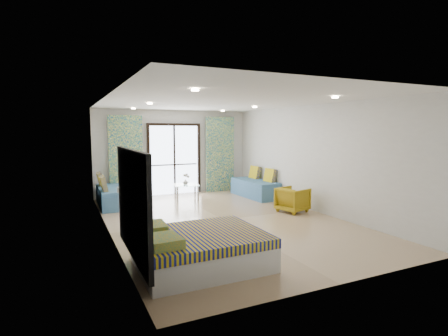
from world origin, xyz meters
name	(u,v)px	position (x,y,z in m)	size (l,w,h in m)	color
floor	(223,220)	(0.00, 0.00, 0.00)	(5.00, 7.50, 0.01)	#A18260
ceiling	(223,101)	(0.00, 0.00, 2.70)	(5.00, 7.50, 0.01)	silver
wall_back	(174,152)	(0.00, 3.75, 1.35)	(5.00, 0.01, 2.70)	silver
wall_front	(345,185)	(0.00, -3.75, 1.35)	(5.00, 0.01, 2.70)	silver
wall_left	(107,166)	(-2.50, 0.00, 1.35)	(0.01, 7.50, 2.70)	silver
wall_right	(311,158)	(2.50, 0.00, 1.35)	(0.01, 7.50, 2.70)	silver
balcony_door	(174,155)	(0.00, 3.72, 1.26)	(1.76, 0.08, 2.28)	black
balcony_rail	(174,165)	(0.00, 3.73, 0.95)	(1.52, 0.03, 0.04)	#595451
curtain_left	(126,157)	(-1.55, 3.57, 1.25)	(1.00, 0.10, 2.50)	white
curtain_right	(220,154)	(1.55, 3.57, 1.25)	(1.00, 0.10, 2.50)	white
downlight_a	(195,90)	(-1.40, -2.00, 2.67)	(0.12, 0.12, 0.02)	#FFE0B2
downlight_b	(335,97)	(1.40, -2.00, 2.67)	(0.12, 0.12, 0.02)	#FFE0B2
downlight_c	(150,104)	(-1.40, 1.00, 2.67)	(0.12, 0.12, 0.02)	#FFE0B2
downlight_d	(255,107)	(1.40, 1.00, 2.67)	(0.12, 0.12, 0.02)	#FFE0B2
downlight_e	(133,109)	(-1.40, 3.00, 2.67)	(0.12, 0.12, 0.02)	#FFE0B2
downlight_f	(223,111)	(1.40, 3.00, 2.67)	(0.12, 0.12, 0.02)	#FFE0B2
headboard	(132,204)	(-2.46, -2.35, 1.05)	(0.06, 2.10, 1.50)	black
switch_plate	(118,190)	(-2.47, -1.10, 1.05)	(0.02, 0.10, 0.10)	silver
bed	(200,249)	(-1.48, -2.35, 0.27)	(1.87, 1.53, 0.65)	silver
daybed_left	(112,196)	(-2.12, 2.66, 0.28)	(0.72, 1.81, 0.89)	#3D6891
daybed_right	(255,188)	(2.12, 2.14, 0.28)	(0.79, 1.88, 0.91)	#3D6891
coffee_table	(186,186)	(0.02, 2.62, 0.41)	(0.81, 0.81, 0.79)	silver
vase	(185,182)	(0.00, 2.62, 0.53)	(0.16, 0.16, 0.16)	white
armchair	(293,198)	(1.94, -0.01, 0.34)	(0.67, 0.62, 0.69)	#A68615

